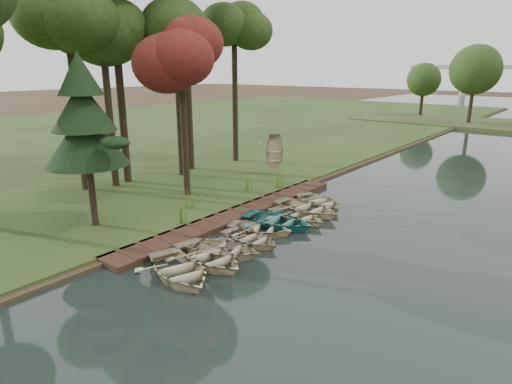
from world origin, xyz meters
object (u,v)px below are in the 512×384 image
Objects in this scene: rowboat_2 at (223,247)px; pine_tree at (84,121)px; stored_rowboat at (274,170)px; rowboat_0 at (179,268)px; boardwalk at (239,214)px; rowboat_1 at (208,254)px.

rowboat_2 is 8.66m from pine_tree.
rowboat_0 is at bearing -124.16° from stored_rowboat.
boardwalk is 5.86m from rowboat_1.
rowboat_0 reaches higher than rowboat_1.
stored_rowboat is (-6.32, 14.56, 0.16)m from rowboat_0.
pine_tree is (-4.16, -5.89, 5.19)m from boardwalk.
rowboat_2 is (-0.08, 2.50, -0.04)m from rowboat_0.
rowboat_0 is 1.30× the size of stored_rowboat.
stored_rowboat is at bearing 87.27° from pine_tree.
rowboat_2 is at bearing -56.78° from boardwalk.
rowboat_1 is at bearing -61.08° from boardwalk.
rowboat_1 is at bearing 6.24° from pine_tree.
stored_rowboat is at bearing 113.99° from boardwalk.
rowboat_1 is 14.46m from stored_rowboat.
rowboat_1 is 1.27× the size of stored_rowboat.
pine_tree is at bearing 105.09° from rowboat_1.
pine_tree is at bearing -125.24° from boardwalk.
stored_rowboat reaches higher than rowboat_0.
boardwalk is 7.26m from rowboat_0.
rowboat_1 is (2.83, -5.13, 0.29)m from boardwalk.
pine_tree is (-6.98, 0.79, 4.90)m from rowboat_0.
rowboat_2 is 1.15× the size of stored_rowboat.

